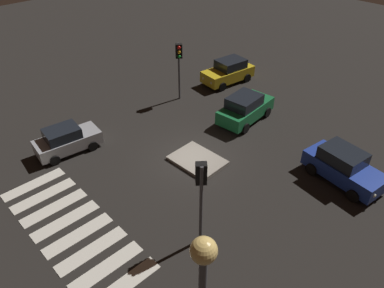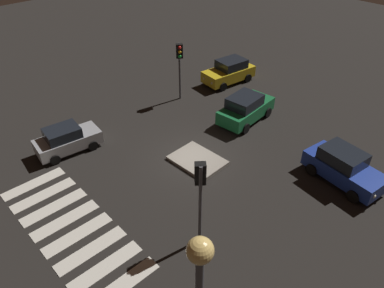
{
  "view_description": "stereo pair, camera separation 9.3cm",
  "coord_description": "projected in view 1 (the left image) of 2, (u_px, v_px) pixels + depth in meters",
  "views": [
    {
      "loc": [
        11.88,
        -11.22,
        12.65
      ],
      "look_at": [
        0.0,
        0.0,
        1.0
      ],
      "focal_mm": 34.13,
      "sensor_mm": 36.0,
      "label": 1
    },
    {
      "loc": [
        11.95,
        -11.15,
        12.65
      ],
      "look_at": [
        0.0,
        0.0,
        1.0
      ],
      "focal_mm": 34.13,
      "sensor_mm": 36.0,
      "label": 2
    }
  ],
  "objects": [
    {
      "name": "crosswalk_near",
      "position": [
        72.0,
        228.0,
        16.47
      ],
      "size": [
        8.75,
        3.2,
        0.02
      ],
      "color": "silver",
      "rests_on": "ground"
    },
    {
      "name": "car_silver",
      "position": [
        67.0,
        140.0,
        20.77
      ],
      "size": [
        2.03,
        3.79,
        1.6
      ],
      "rotation": [
        0.0,
        0.0,
        1.46
      ],
      "color": "#9EA0A5",
      "rests_on": "ground"
    },
    {
      "name": "car_green",
      "position": [
        245.0,
        108.0,
        23.48
      ],
      "size": [
        2.31,
        4.34,
        1.83
      ],
      "rotation": [
        0.0,
        0.0,
        1.67
      ],
      "color": "#196B38",
      "rests_on": "ground"
    },
    {
      "name": "car_blue",
      "position": [
        343.0,
        166.0,
        18.66
      ],
      "size": [
        4.26,
        2.34,
        1.79
      ],
      "rotation": [
        0.0,
        0.0,
        -0.13
      ],
      "color": "#1E389E",
      "rests_on": "ground"
    },
    {
      "name": "ground_plane",
      "position": [
        192.0,
        158.0,
        20.65
      ],
      "size": [
        80.0,
        80.0,
        0.0
      ],
      "primitive_type": "plane",
      "color": "black"
    },
    {
      "name": "car_yellow",
      "position": [
        228.0,
        71.0,
        28.13
      ],
      "size": [
        2.32,
        4.29,
        1.8
      ],
      "rotation": [
        0.0,
        0.0,
        -1.69
      ],
      "color": "gold",
      "rests_on": "ground"
    },
    {
      "name": "traffic_light_west",
      "position": [
        179.0,
        58.0,
        24.52
      ],
      "size": [
        0.53,
        0.54,
        4.12
      ],
      "rotation": [
        0.0,
        0.0,
        -0.63
      ],
      "color": "#47474C",
      "rests_on": "ground"
    },
    {
      "name": "traffic_light_east",
      "position": [
        201.0,
        184.0,
        14.2
      ],
      "size": [
        0.53,
        0.54,
        4.13
      ],
      "rotation": [
        0.0,
        0.0,
        2.45
      ],
      "color": "#47474C",
      "rests_on": "ground"
    },
    {
      "name": "traffic_island",
      "position": [
        197.0,
        160.0,
        20.36
      ],
      "size": [
        2.96,
        2.27,
        0.18
      ],
      "color": "gray",
      "rests_on": "ground"
    }
  ]
}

